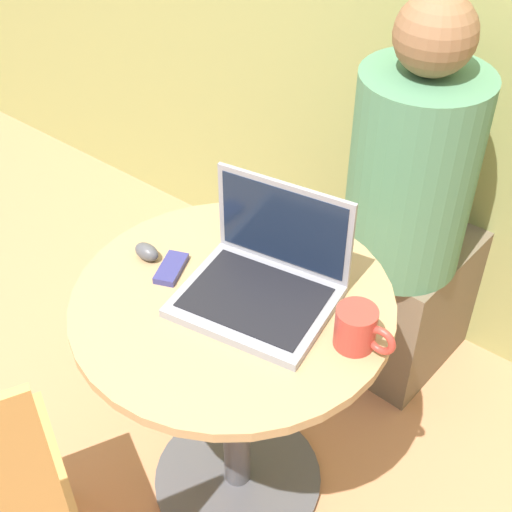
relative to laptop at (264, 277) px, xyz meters
The scene contains 7 objects.
ground_plane 0.75m from the laptop, 129.72° to the right, with size 12.00×12.00×0.00m, color tan.
round_table 0.27m from the laptop, 129.72° to the right, with size 0.71×0.71×0.70m.
laptop is the anchor object (origin of this frame).
cell_phone 0.23m from the laptop, 161.54° to the right, with size 0.08×0.11×0.02m.
computer_mouse 0.29m from the laptop, 165.73° to the right, with size 0.06×0.04×0.04m.
coffee_cup 0.24m from the laptop, ahead, with size 0.13×0.09×0.09m.
person_seated 0.67m from the laptop, 84.96° to the left, with size 0.34×0.52×1.22m.
Camera 1 is at (0.73, -0.85, 1.77)m, focal length 50.00 mm.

